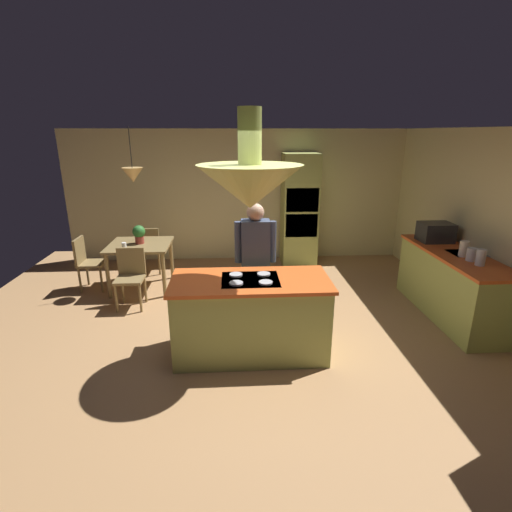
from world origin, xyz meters
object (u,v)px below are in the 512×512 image
object	(u,v)px
oven_tower	(299,210)
dining_table	(140,250)
kitchen_island	(251,316)
canister_sugar	(472,254)
person_at_island	(255,258)
chair_at_corner	(87,260)
potted_plant_on_table	(139,233)
canister_flour	(481,257)
chair_facing_island	(131,274)
microwave_on_counter	(436,232)
cup_on_table	(124,245)
chair_by_back_wall	(150,247)
canister_tea	(464,249)

from	to	relation	value
oven_tower	dining_table	size ratio (longest dim) A/B	2.17
kitchen_island	canister_sugar	world-z (taller)	canister_sugar
person_at_island	chair_at_corner	bearing A→B (deg)	152.10
kitchen_island	chair_at_corner	bearing A→B (deg)	140.70
potted_plant_on_table	canister_flour	world-z (taller)	canister_flour
chair_facing_island	microwave_on_counter	xyz separation A→B (m)	(4.54, -0.01, 0.56)
kitchen_island	chair_facing_island	size ratio (longest dim) A/B	2.05
canister_flour	microwave_on_counter	bearing A→B (deg)	90.00
cup_on_table	canister_sugar	bearing A→B (deg)	-16.37
oven_tower	chair_by_back_wall	world-z (taller)	oven_tower
chair_by_back_wall	cup_on_table	distance (m)	0.99
cup_on_table	canister_flour	xyz separation A→B (m)	(4.72, -1.57, 0.22)
chair_facing_island	chair_by_back_wall	size ratio (longest dim) A/B	1.00
kitchen_island	canister_tea	world-z (taller)	canister_tea
oven_tower	canister_flour	xyz separation A→B (m)	(1.74, -2.94, -0.04)
chair_facing_island	canister_flour	distance (m)	4.70
oven_tower	potted_plant_on_table	size ratio (longest dim) A/B	7.06
canister_sugar	canister_tea	world-z (taller)	canister_tea
chair_at_corner	potted_plant_on_table	world-z (taller)	potted_plant_on_table
kitchen_island	potted_plant_on_table	size ratio (longest dim) A/B	5.93
person_at_island	microwave_on_counter	distance (m)	2.83
chair_at_corner	potted_plant_on_table	size ratio (longest dim) A/B	2.90
oven_tower	canister_flour	world-z (taller)	oven_tower
canister_flour	canister_sugar	distance (m)	0.18
chair_at_corner	canister_tea	distance (m)	5.62
oven_tower	person_at_island	size ratio (longest dim) A/B	1.28
oven_tower	dining_table	world-z (taller)	oven_tower
dining_table	microwave_on_counter	size ratio (longest dim) A/B	2.12
kitchen_island	chair_at_corner	xyz separation A→B (m)	(-2.57, 2.10, 0.04)
chair_by_back_wall	canister_tea	size ratio (longest dim) A/B	4.17
oven_tower	person_at_island	bearing A→B (deg)	-111.41
kitchen_island	potted_plant_on_table	world-z (taller)	potted_plant_on_table
potted_plant_on_table	microwave_on_counter	distance (m)	4.60
chair_at_corner	canister_sugar	bearing A→B (deg)	-106.69
person_at_island	chair_by_back_wall	size ratio (longest dim) A/B	1.90
microwave_on_counter	canister_tea	bearing A→B (deg)	-90.00
potted_plant_on_table	cup_on_table	distance (m)	0.34
oven_tower	canister_tea	xyz separation A→B (m)	(1.74, -2.58, -0.03)
dining_table	cup_on_table	distance (m)	0.33
oven_tower	potted_plant_on_table	world-z (taller)	oven_tower
chair_facing_island	oven_tower	bearing A→B (deg)	33.21
canister_flour	canister_tea	xyz separation A→B (m)	(0.00, 0.36, 0.00)
chair_at_corner	canister_flour	distance (m)	5.72
potted_plant_on_table	canister_tea	world-z (taller)	canister_tea
chair_facing_island	canister_flour	size ratio (longest dim) A/B	4.29
chair_by_back_wall	chair_at_corner	xyz separation A→B (m)	(-0.87, -0.69, 0.00)
chair_by_back_wall	chair_facing_island	bearing A→B (deg)	90.00
canister_flour	canister_tea	bearing A→B (deg)	90.00
chair_facing_island	canister_tea	size ratio (longest dim) A/B	4.17
potted_plant_on_table	canister_sugar	xyz separation A→B (m)	(4.54, -1.65, 0.08)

